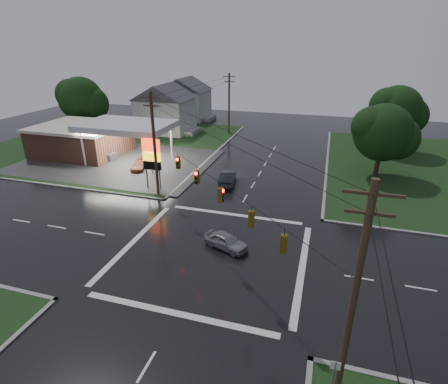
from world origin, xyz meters
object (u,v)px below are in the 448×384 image
(utility_pole_se, at_px, (354,295))
(utility_pole_nw, at_px, (154,143))
(pylon_sign, at_px, (152,156))
(house_far, at_px, (186,98))
(car_pump, at_px, (139,165))
(house_near, at_px, (165,108))
(tree_ne_far, at_px, (398,111))
(tree_ne_near, at_px, (384,133))
(utility_pole_n, at_px, (229,103))
(tree_nw_behind, at_px, (82,99))
(car_north, at_px, (228,177))
(car_crossing, at_px, (226,241))
(gas_station, at_px, (88,138))

(utility_pole_se, bearing_deg, utility_pole_nw, 135.00)
(pylon_sign, bearing_deg, house_far, 106.98)
(utility_pole_nw, bearing_deg, car_pump, 132.59)
(pylon_sign, distance_m, house_near, 27.56)
(house_near, xyz_separation_m, tree_ne_far, (38.10, -2.01, 1.77))
(house_near, height_order, tree_ne_far, tree_ne_far)
(tree_ne_far, bearing_deg, house_near, 176.99)
(utility_pole_nw, height_order, tree_ne_near, utility_pole_nw)
(utility_pole_n, bearing_deg, tree_ne_near, -34.10)
(tree_ne_far, distance_m, car_pump, 37.69)
(utility_pole_nw, relative_size, tree_nw_behind, 1.10)
(house_near, distance_m, tree_nw_behind, 14.33)
(car_north, bearing_deg, house_near, -59.19)
(utility_pole_nw, height_order, car_north, utility_pole_nw)
(utility_pole_n, relative_size, tree_nw_behind, 1.05)
(tree_nw_behind, height_order, car_pump, tree_nw_behind)
(utility_pole_nw, distance_m, tree_nw_behind, 31.82)
(pylon_sign, distance_m, car_crossing, 15.09)
(house_near, bearing_deg, utility_pole_n, 9.91)
(gas_station, height_order, house_far, house_far)
(utility_pole_se, xyz_separation_m, house_far, (-31.45, 57.50, -1.32))
(tree_nw_behind, distance_m, car_crossing, 45.46)
(house_far, distance_m, tree_ne_near, 44.50)
(pylon_sign, height_order, utility_pole_n, utility_pole_n)
(gas_station, relative_size, car_pump, 6.50)
(house_near, xyz_separation_m, house_far, (-1.00, 12.00, 0.00))
(gas_station, bearing_deg, utility_pole_se, -39.70)
(car_pump, bearing_deg, house_far, 83.83)
(utility_pole_n, xyz_separation_m, car_north, (6.53, -23.47, -4.69))
(car_crossing, bearing_deg, car_pump, 68.73)
(tree_ne_far, bearing_deg, car_north, -135.96)
(house_near, bearing_deg, car_pump, -74.76)
(car_north, bearing_deg, utility_pole_n, -83.59)
(house_far, bearing_deg, car_crossing, -64.16)
(tree_ne_near, xyz_separation_m, car_crossing, (-13.36, -20.93, -4.92))
(tree_ne_far, relative_size, car_pump, 2.43)
(car_pump, bearing_deg, pylon_sign, -65.42)
(pylon_sign, bearing_deg, tree_ne_near, 25.01)
(car_north, bearing_deg, gas_station, -21.95)
(utility_pole_n, relative_size, house_far, 0.95)
(house_near, relative_size, house_far, 1.00)
(tree_nw_behind, xyz_separation_m, car_crossing, (34.62, -28.93, -5.54))
(utility_pole_nw, height_order, utility_pole_se, same)
(pylon_sign, bearing_deg, car_pump, 132.13)
(utility_pole_n, height_order, house_near, utility_pole_n)
(car_pump, bearing_deg, utility_pole_se, -63.15)
(pylon_sign, bearing_deg, gas_station, 148.78)
(tree_ne_far, distance_m, car_north, 28.51)
(pylon_sign, distance_m, utility_pole_nw, 2.22)
(utility_pole_se, xyz_separation_m, utility_pole_n, (-19.00, 47.50, -0.25))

